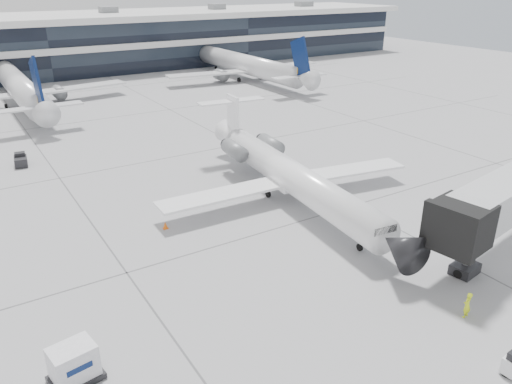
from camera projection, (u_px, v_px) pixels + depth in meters
ground at (255, 235)px, 37.92m from camera, size 220.00×220.00×0.00m
terminal at (39, 48)px, 99.79m from camera, size 170.00×22.00×10.00m
bg_jet_center at (22, 104)px, 76.85m from camera, size 32.00×40.00×9.60m
bg_jet_right at (245, 79)px, 96.32m from camera, size 32.00×40.00×9.60m
regional_jet at (289, 174)px, 43.21m from camera, size 23.70×29.60×6.83m
ramp_worker at (467, 305)px, 28.47m from camera, size 0.65×0.48×1.62m
cargo_uld at (74, 364)px, 23.86m from camera, size 2.62×2.11×1.94m
traffic_cone at (165, 225)px, 38.79m from camera, size 0.51×0.51×0.58m
far_tug at (21, 160)px, 51.71m from camera, size 1.46×2.18×1.30m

